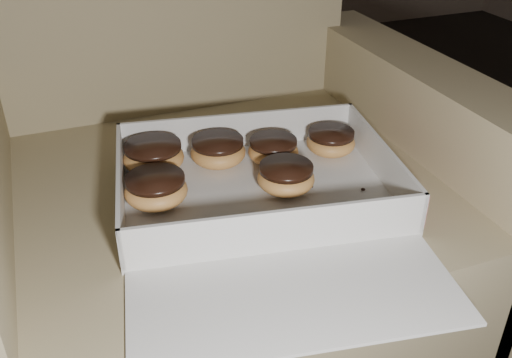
{
  "coord_description": "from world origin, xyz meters",
  "views": [
    {
      "loc": [
        -0.54,
        -0.5,
        0.91
      ],
      "look_at": [
        -0.26,
        0.21,
        0.45
      ],
      "focal_mm": 40.0,
      "sensor_mm": 36.0,
      "label": 1
    }
  ],
  "objects": [
    {
      "name": "bakery_box",
      "position": [
        -0.27,
        0.16,
        0.44
      ],
      "size": [
        0.49,
        0.55,
        0.07
      ],
      "rotation": [
        0.0,
        0.0,
        -0.17
      ],
      "color": "silver",
      "rests_on": "armchair"
    },
    {
      "name": "crumb_b",
      "position": [
        -0.43,
        0.14,
        0.43
      ],
      "size": [
        0.01,
        0.01,
        0.0
      ],
      "primitive_type": "ellipsoid",
      "color": "black",
      "rests_on": "bakery_box"
    },
    {
      "name": "donut_d",
      "position": [
        -0.29,
        0.31,
        0.45
      ],
      "size": [
        0.09,
        0.09,
        0.05
      ],
      "color": "#E49C4F",
      "rests_on": "bakery_box"
    },
    {
      "name": "armchair",
      "position": [
        -0.29,
        0.35,
        0.3
      ],
      "size": [
        0.9,
        0.76,
        0.94
      ],
      "color": "#897A57",
      "rests_on": "floor"
    },
    {
      "name": "donut_a",
      "position": [
        -0.42,
        0.23,
        0.46
      ],
      "size": [
        0.1,
        0.1,
        0.05
      ],
      "color": "#E49C4F",
      "rests_on": "bakery_box"
    },
    {
      "name": "crumb_c",
      "position": [
        -0.11,
        0.14,
        0.43
      ],
      "size": [
        0.01,
        0.01,
        0.0
      ],
      "primitive_type": "ellipsoid",
      "color": "black",
      "rests_on": "bakery_box"
    },
    {
      "name": "donut_c",
      "position": [
        -0.22,
        0.19,
        0.45
      ],
      "size": [
        0.09,
        0.09,
        0.05
      ],
      "color": "#E49C4F",
      "rests_on": "bakery_box"
    },
    {
      "name": "crumb_a",
      "position": [
        -0.18,
        0.18,
        0.43
      ],
      "size": [
        0.01,
        0.01,
        0.0
      ],
      "primitive_type": "ellipsoid",
      "color": "black",
      "rests_on": "bakery_box"
    },
    {
      "name": "donut_b",
      "position": [
        -0.2,
        0.28,
        0.45
      ],
      "size": [
        0.09,
        0.09,
        0.04
      ],
      "color": "#E49C4F",
      "rests_on": "bakery_box"
    },
    {
      "name": "donut_e",
      "position": [
        -0.4,
        0.33,
        0.46
      ],
      "size": [
        0.1,
        0.1,
        0.05
      ],
      "color": "#E49C4F",
      "rests_on": "bakery_box"
    },
    {
      "name": "donut_f",
      "position": [
        -0.1,
        0.28,
        0.45
      ],
      "size": [
        0.09,
        0.09,
        0.04
      ],
      "color": "#E49C4F",
      "rests_on": "bakery_box"
    }
  ]
}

